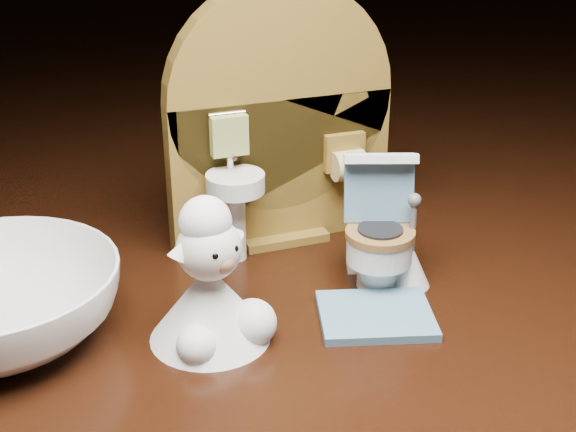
# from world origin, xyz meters

# --- Properties ---
(backdrop_panel) EXTENTS (0.13, 0.05, 0.15)m
(backdrop_panel) POSITION_xyz_m (-0.00, 0.06, 0.07)
(backdrop_panel) COLOR brown
(backdrop_panel) RESTS_ON ground
(toy_toilet) EXTENTS (0.04, 0.05, 0.07)m
(toy_toilet) POSITION_xyz_m (0.03, -0.00, 0.03)
(toy_toilet) COLOR white
(toy_toilet) RESTS_ON ground
(bath_mat) EXTENTS (0.07, 0.06, 0.00)m
(bath_mat) POSITION_xyz_m (0.01, -0.04, 0.00)
(bath_mat) COLOR slate
(bath_mat) RESTS_ON ground
(toilet_brush) EXTENTS (0.02, 0.02, 0.05)m
(toilet_brush) POSITION_xyz_m (0.04, -0.01, 0.01)
(toilet_brush) COLOR white
(toilet_brush) RESTS_ON ground
(plush_lamb) EXTENTS (0.06, 0.06, 0.07)m
(plush_lamb) POSITION_xyz_m (-0.07, -0.03, 0.03)
(plush_lamb) COLOR white
(plush_lamb) RESTS_ON ground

